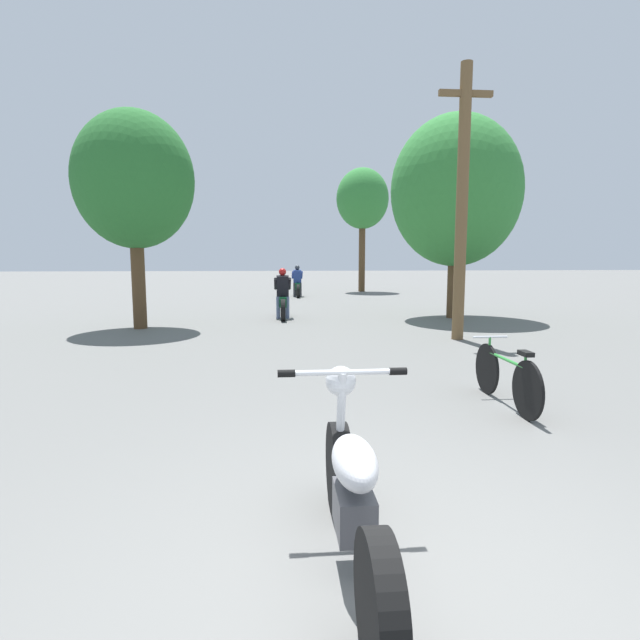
{
  "coord_description": "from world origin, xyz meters",
  "views": [
    {
      "loc": [
        -0.63,
        -2.23,
        1.73
      ],
      "look_at": [
        -0.07,
        4.31,
        0.9
      ],
      "focal_mm": 28.0,
      "sensor_mm": 36.0,
      "label": 1
    }
  ],
  "objects_px": {
    "utility_pole": "(462,201)",
    "bicycle_parked": "(506,376)",
    "motorcycle_rider_lead": "(283,300)",
    "roadside_tree_right_near": "(456,191)",
    "roadside_tree_right_far": "(362,200)",
    "motorcycle_rider_far": "(297,285)",
    "roadside_tree_left": "(134,181)",
    "motorcycle_foreground": "(353,495)"
  },
  "relations": [
    {
      "from": "utility_pole",
      "to": "bicycle_parked",
      "type": "distance_m",
      "value": 5.43
    },
    {
      "from": "motorcycle_rider_lead",
      "to": "roadside_tree_right_near",
      "type": "bearing_deg",
      "value": -3.6
    },
    {
      "from": "roadside_tree_right_far",
      "to": "utility_pole",
      "type": "bearing_deg",
      "value": -91.71
    },
    {
      "from": "motorcycle_rider_far",
      "to": "roadside_tree_left",
      "type": "bearing_deg",
      "value": -114.0
    },
    {
      "from": "motorcycle_rider_far",
      "to": "bicycle_parked",
      "type": "xyz_separation_m",
      "value": [
        1.77,
        -16.35,
        -0.17
      ]
    },
    {
      "from": "roadside_tree_right_near",
      "to": "utility_pole",
      "type": "bearing_deg",
      "value": -107.98
    },
    {
      "from": "utility_pole",
      "to": "motorcycle_foreground",
      "type": "bearing_deg",
      "value": -114.14
    },
    {
      "from": "roadside_tree_left",
      "to": "motorcycle_foreground",
      "type": "height_order",
      "value": "roadside_tree_left"
    },
    {
      "from": "roadside_tree_right_near",
      "to": "motorcycle_foreground",
      "type": "xyz_separation_m",
      "value": [
        -4.57,
        -11.2,
        -3.11
      ]
    },
    {
      "from": "roadside_tree_left",
      "to": "motorcycle_rider_lead",
      "type": "height_order",
      "value": "roadside_tree_left"
    },
    {
      "from": "roadside_tree_left",
      "to": "motorcycle_foreground",
      "type": "xyz_separation_m",
      "value": [
        3.74,
        -9.78,
        -3.08
      ]
    },
    {
      "from": "roadside_tree_right_far",
      "to": "motorcycle_rider_lead",
      "type": "bearing_deg",
      "value": -110.8
    },
    {
      "from": "motorcycle_rider_lead",
      "to": "motorcycle_foreground",
      "type": "bearing_deg",
      "value": -88.72
    },
    {
      "from": "roadside_tree_right_far",
      "to": "motorcycle_rider_lead",
      "type": "relative_size",
      "value": 3.11
    },
    {
      "from": "motorcycle_foreground",
      "to": "motorcycle_rider_far",
      "type": "height_order",
      "value": "motorcycle_rider_far"
    },
    {
      "from": "motorcycle_foreground",
      "to": "bicycle_parked",
      "type": "bearing_deg",
      "value": 52.17
    },
    {
      "from": "roadside_tree_right_near",
      "to": "roadside_tree_left",
      "type": "bearing_deg",
      "value": -170.3
    },
    {
      "from": "roadside_tree_left",
      "to": "bicycle_parked",
      "type": "xyz_separation_m",
      "value": [
        5.98,
        -6.89,
        -3.16
      ]
    },
    {
      "from": "roadside_tree_right_far",
      "to": "motorcycle_foreground",
      "type": "distance_m",
      "value": 22.94
    },
    {
      "from": "roadside_tree_right_near",
      "to": "motorcycle_foreground",
      "type": "distance_m",
      "value": 12.49
    },
    {
      "from": "roadside_tree_right_far",
      "to": "bicycle_parked",
      "type": "distance_m",
      "value": 19.87
    },
    {
      "from": "roadside_tree_right_near",
      "to": "roadside_tree_left",
      "type": "xyz_separation_m",
      "value": [
        -8.31,
        -1.42,
        -0.03
      ]
    },
    {
      "from": "motorcycle_foreground",
      "to": "bicycle_parked",
      "type": "distance_m",
      "value": 3.66
    },
    {
      "from": "roadside_tree_right_near",
      "to": "motorcycle_rider_lead",
      "type": "distance_m",
      "value": 5.69
    },
    {
      "from": "roadside_tree_left",
      "to": "bicycle_parked",
      "type": "relative_size",
      "value": 3.05
    },
    {
      "from": "roadside_tree_right_far",
      "to": "motorcycle_foreground",
      "type": "height_order",
      "value": "roadside_tree_right_far"
    },
    {
      "from": "utility_pole",
      "to": "roadside_tree_left",
      "type": "relative_size",
      "value": 1.08
    },
    {
      "from": "roadside_tree_right_near",
      "to": "bicycle_parked",
      "type": "bearing_deg",
      "value": -105.63
    },
    {
      "from": "motorcycle_rider_lead",
      "to": "utility_pole",
      "type": "bearing_deg",
      "value": -47.28
    },
    {
      "from": "roadside_tree_right_far",
      "to": "motorcycle_foreground",
      "type": "bearing_deg",
      "value": -99.76
    },
    {
      "from": "bicycle_parked",
      "to": "roadside_tree_left",
      "type": "bearing_deg",
      "value": 130.97
    },
    {
      "from": "roadside_tree_right_near",
      "to": "motorcycle_foreground",
      "type": "bearing_deg",
      "value": -112.19
    },
    {
      "from": "utility_pole",
      "to": "roadside_tree_left",
      "type": "bearing_deg",
      "value": 162.69
    },
    {
      "from": "motorcycle_rider_lead",
      "to": "roadside_tree_right_far",
      "type": "bearing_deg",
      "value": 69.2
    },
    {
      "from": "roadside_tree_right_far",
      "to": "motorcycle_rider_far",
      "type": "bearing_deg",
      "value": -138.09
    },
    {
      "from": "utility_pole",
      "to": "motorcycle_foreground",
      "type": "height_order",
      "value": "utility_pole"
    },
    {
      "from": "roadside_tree_left",
      "to": "bicycle_parked",
      "type": "height_order",
      "value": "roadside_tree_left"
    },
    {
      "from": "roadside_tree_left",
      "to": "motorcycle_rider_lead",
      "type": "bearing_deg",
      "value": 26.33
    },
    {
      "from": "motorcycle_rider_far",
      "to": "roadside_tree_right_near",
      "type": "bearing_deg",
      "value": -62.98
    },
    {
      "from": "roadside_tree_right_near",
      "to": "motorcycle_rider_lead",
      "type": "bearing_deg",
      "value": 176.4
    },
    {
      "from": "motorcycle_foreground",
      "to": "motorcycle_rider_far",
      "type": "xyz_separation_m",
      "value": [
        0.47,
        19.24,
        0.09
      ]
    },
    {
      "from": "motorcycle_rider_lead",
      "to": "bicycle_parked",
      "type": "xyz_separation_m",
      "value": [
        2.5,
        -8.61,
        -0.18
      ]
    }
  ]
}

